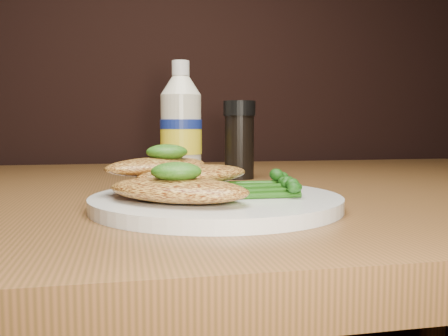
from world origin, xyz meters
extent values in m
cylinder|color=silver|center=(-0.08, 0.86, 0.76)|extent=(0.24, 0.24, 0.01)
ellipsoid|color=gold|center=(-0.12, 0.83, 0.77)|extent=(0.15, 0.14, 0.02)
ellipsoid|color=gold|center=(-0.10, 0.88, 0.78)|extent=(0.14, 0.11, 0.02)
ellipsoid|color=gold|center=(-0.14, 0.90, 0.79)|extent=(0.13, 0.12, 0.02)
ellipsoid|color=#093407|center=(-0.13, 0.83, 0.79)|extent=(0.06, 0.05, 0.02)
ellipsoid|color=#093407|center=(-0.13, 0.90, 0.80)|extent=(0.05, 0.05, 0.02)
camera|label=1|loc=(-0.17, 0.40, 0.83)|focal=38.88mm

